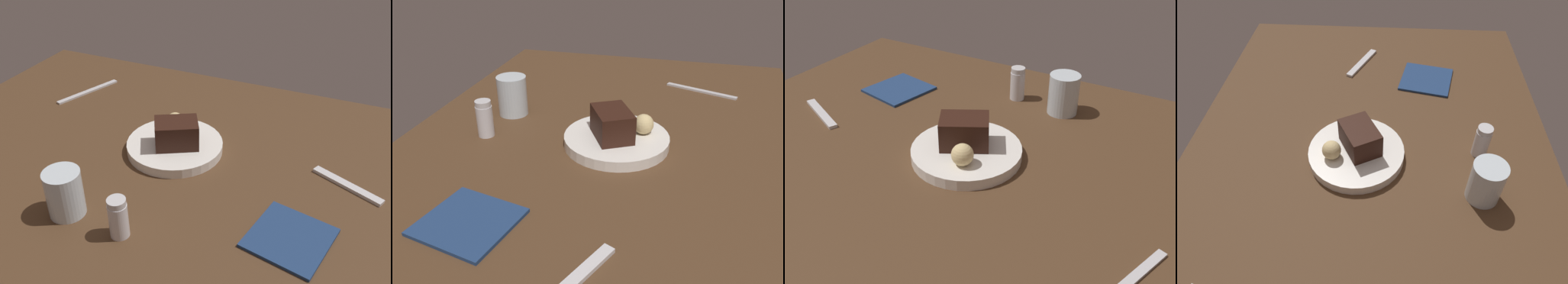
% 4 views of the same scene
% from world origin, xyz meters
% --- Properties ---
extents(dining_table, '(1.20, 0.84, 0.03)m').
position_xyz_m(dining_table, '(0.00, 0.00, 0.01)').
color(dining_table, '#4C331E').
rests_on(dining_table, ground).
extents(dessert_plate, '(0.21, 0.21, 0.02)m').
position_xyz_m(dessert_plate, '(0.01, 0.03, 0.04)').
color(dessert_plate, white).
rests_on(dessert_plate, dining_table).
extents(chocolate_cake_slice, '(0.11, 0.10, 0.06)m').
position_xyz_m(chocolate_cake_slice, '(0.02, 0.02, 0.08)').
color(chocolate_cake_slice, black).
rests_on(chocolate_cake_slice, dessert_plate).
extents(bread_roll, '(0.04, 0.04, 0.04)m').
position_xyz_m(bread_roll, '(-0.02, 0.08, 0.07)').
color(bread_roll, '#DBC184').
rests_on(bread_roll, dessert_plate).
extents(salt_shaker, '(0.03, 0.03, 0.08)m').
position_xyz_m(salt_shaker, '(0.03, -0.25, 0.07)').
color(salt_shaker, silver).
rests_on(salt_shaker, dining_table).
extents(water_glass, '(0.07, 0.07, 0.09)m').
position_xyz_m(water_glass, '(-0.08, -0.24, 0.08)').
color(water_glass, silver).
rests_on(water_glass, dining_table).
extents(dessert_spoon, '(0.14, 0.08, 0.01)m').
position_xyz_m(dessert_spoon, '(0.38, 0.04, 0.03)').
color(dessert_spoon, silver).
rests_on(dessert_spoon, dining_table).
extents(butter_knife, '(0.08, 0.18, 0.01)m').
position_xyz_m(butter_knife, '(-0.34, 0.19, 0.03)').
color(butter_knife, silver).
rests_on(butter_knife, dining_table).
extents(folded_napkin, '(0.15, 0.16, 0.01)m').
position_xyz_m(folded_napkin, '(0.31, -0.14, 0.03)').
color(folded_napkin, navy).
rests_on(folded_napkin, dining_table).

